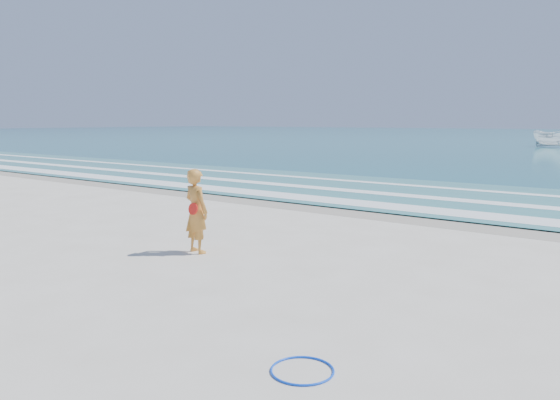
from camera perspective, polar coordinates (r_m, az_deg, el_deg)
The scene contains 9 objects.
ground at distance 11.41m, azimuth -13.75°, elevation -7.15°, with size 400.00×400.00×0.00m, color silver.
wet_sand at distance 18.34m, azimuth 8.44°, elevation -1.18°, with size 400.00×2.40×0.00m, color #B2A893.
shallow at distance 22.81m, azimuth 14.43°, elevation 0.62°, with size 400.00×10.00×0.01m, color #59B7AD.
foam_near at distance 19.47m, azimuth 10.27°, elevation -0.52°, with size 400.00×1.40×0.01m, color white.
foam_mid at distance 22.08m, azimuth 13.64°, elevation 0.42°, with size 400.00×0.90×0.01m, color white.
foam_far at distance 25.13m, azimuth 16.61°, elevation 1.24°, with size 400.00×0.60×0.01m, color white.
hoop at distance 6.88m, azimuth 2.35°, elevation -17.36°, with size 0.78×0.78×0.03m, color blue.
boat at distance 68.67m, azimuth 26.78°, elevation 5.80°, with size 1.95×5.19×2.00m, color white.
woman at distance 12.51m, azimuth -8.73°, elevation -1.15°, with size 0.77×0.57×1.92m.
Camera 1 is at (8.55, -6.95, 3.00)m, focal length 35.00 mm.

